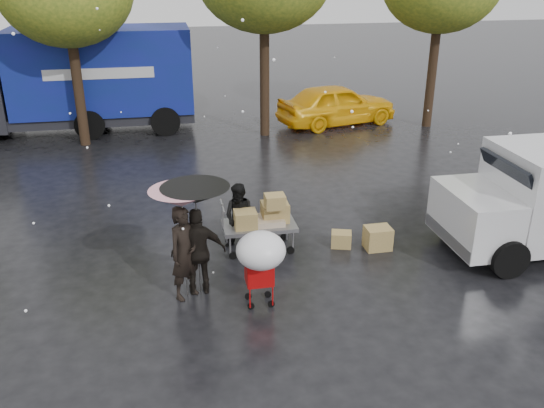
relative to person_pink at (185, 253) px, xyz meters
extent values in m
plane|color=black|center=(0.73, -0.06, -0.87)|extent=(90.00, 90.00, 0.00)
imported|color=black|center=(0.00, 0.00, 0.00)|extent=(0.76, 0.72, 1.75)
imported|color=black|center=(1.21, 1.64, -0.15)|extent=(0.88, 0.81, 1.44)
imported|color=black|center=(0.24, 0.09, -0.05)|extent=(0.98, 0.42, 1.66)
cylinder|color=#4C4C4C|center=(0.00, 0.00, 0.09)|extent=(0.02, 0.02, 1.92)
cone|color=#C45068|center=(0.00, 0.00, 1.04)|extent=(1.10, 1.10, 0.30)
sphere|color=#4C4C4C|center=(0.00, 0.00, 1.07)|extent=(0.06, 0.06, 0.06)
cylinder|color=#4C4C4C|center=(0.24, 0.09, 0.09)|extent=(0.02, 0.02, 1.92)
cone|color=black|center=(0.24, 0.09, 1.05)|extent=(1.20, 1.20, 0.30)
sphere|color=#4C4C4C|center=(0.24, 0.09, 1.08)|extent=(0.06, 0.06, 0.06)
cube|color=slate|center=(1.59, 1.54, -0.32)|extent=(1.50, 0.80, 0.08)
cylinder|color=slate|center=(0.84, 1.54, -0.07)|extent=(0.04, 0.04, 0.60)
cube|color=olive|center=(1.94, 1.64, -0.08)|extent=(0.55, 0.45, 0.40)
cube|color=olive|center=(1.29, 1.44, -0.11)|extent=(0.45, 0.40, 0.35)
cube|color=olive|center=(1.89, 1.39, 0.26)|extent=(0.40, 0.35, 0.28)
cube|color=tan|center=(1.64, 1.54, -0.22)|extent=(0.90, 0.55, 0.12)
cylinder|color=black|center=(0.99, 1.22, -0.79)|extent=(0.16, 0.05, 0.16)
cylinder|color=black|center=(0.99, 1.86, -0.79)|extent=(0.16, 0.05, 0.16)
cylinder|color=black|center=(2.19, 1.22, -0.79)|extent=(0.16, 0.05, 0.16)
cylinder|color=black|center=(2.19, 1.86, -0.79)|extent=(0.16, 0.05, 0.16)
cube|color=#BF0A0B|center=(1.24, -0.49, -0.22)|extent=(0.47, 0.41, 0.45)
cylinder|color=#BF0A0B|center=(1.24, -0.68, 0.15)|extent=(0.42, 0.02, 0.02)
cylinder|color=#4C4C4C|center=(1.24, -0.68, 0.08)|extent=(0.02, 0.02, 0.60)
ellipsoid|color=white|center=(1.24, -0.68, 0.28)|extent=(0.84, 0.84, 0.63)
cylinder|color=black|center=(1.06, -0.65, -0.81)|extent=(0.12, 0.04, 0.12)
cylinder|color=black|center=(1.06, -0.33, -0.81)|extent=(0.12, 0.04, 0.12)
cylinder|color=black|center=(1.42, -0.65, -0.81)|extent=(0.12, 0.04, 0.12)
cylinder|color=black|center=(1.42, -0.33, -0.81)|extent=(0.12, 0.04, 0.12)
cube|color=silver|center=(5.86, 0.50, -0.02)|extent=(1.20, 1.95, 1.10)
cube|color=black|center=(6.41, 0.50, 0.83)|extent=(0.37, 1.70, 0.67)
cube|color=slate|center=(5.31, 0.50, -0.42)|extent=(0.12, 1.90, 0.25)
cylinder|color=black|center=(6.06, -0.45, -0.49)|extent=(0.76, 0.28, 0.76)
cylinder|color=black|center=(6.06, 1.45, -0.49)|extent=(0.76, 0.28, 0.76)
cube|color=navy|center=(-2.13, 11.66, 1.23)|extent=(6.00, 2.50, 2.80)
cube|color=black|center=(-3.13, 11.66, -0.32)|extent=(8.00, 2.30, 0.35)
cube|color=silver|center=(-2.13, 10.40, 1.33)|extent=(3.50, 0.03, 0.35)
cylinder|color=black|center=(-0.13, 10.51, -0.37)|extent=(1.00, 0.30, 1.00)
cylinder|color=black|center=(-0.13, 12.81, -0.37)|extent=(1.00, 0.30, 1.00)
cube|color=olive|center=(4.04, 1.11, -0.63)|extent=(0.54, 0.43, 0.48)
cube|color=olive|center=(3.31, 1.34, -0.71)|extent=(0.49, 0.43, 0.32)
imported|color=#FFB90D|center=(6.05, 10.77, -0.13)|extent=(4.66, 2.75, 1.49)
cylinder|color=black|center=(-2.77, 9.94, 1.37)|extent=(0.32, 0.32, 4.48)
cylinder|color=black|center=(3.23, 9.94, 1.58)|extent=(0.32, 0.32, 4.90)
cylinder|color=black|center=(9.23, 9.94, 1.44)|extent=(0.32, 0.32, 4.62)
camera|label=1|loc=(-0.20, -9.07, 4.76)|focal=38.00mm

